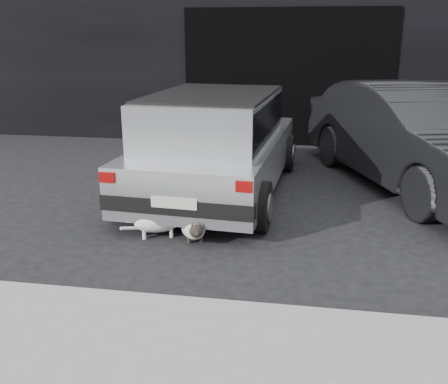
% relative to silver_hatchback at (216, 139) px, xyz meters
% --- Properties ---
extents(ground, '(80.00, 80.00, 0.00)m').
position_rel_silver_hatchback_xyz_m(ground, '(-0.21, -0.62, -0.76)').
color(ground, black).
rests_on(ground, ground).
extents(building_facade, '(34.00, 4.00, 5.00)m').
position_rel_silver_hatchback_xyz_m(building_facade, '(0.79, 5.38, 1.74)').
color(building_facade, black).
rests_on(building_facade, ground).
extents(garage_opening, '(4.00, 0.10, 2.60)m').
position_rel_silver_hatchback_xyz_m(garage_opening, '(0.79, 3.37, 0.54)').
color(garage_opening, black).
rests_on(garage_opening, ground).
extents(curb, '(18.00, 0.25, 0.12)m').
position_rel_silver_hatchback_xyz_m(curb, '(0.79, -3.22, -0.70)').
color(curb, gray).
rests_on(curb, ground).
extents(silver_hatchback, '(2.09, 3.89, 1.40)m').
position_rel_silver_hatchback_xyz_m(silver_hatchback, '(0.00, 0.00, 0.00)').
color(silver_hatchback, silver).
rests_on(silver_hatchback, ground).
extents(second_car, '(3.07, 4.74, 1.48)m').
position_rel_silver_hatchback_xyz_m(second_car, '(2.76, 0.75, -0.02)').
color(second_car, black).
rests_on(second_car, ground).
extents(cat_siamese, '(0.43, 0.73, 0.27)m').
position_rel_silver_hatchback_xyz_m(cat_siamese, '(0.05, -1.65, -0.64)').
color(cat_siamese, beige).
rests_on(cat_siamese, ground).
extents(cat_white, '(0.69, 0.40, 0.35)m').
position_rel_silver_hatchback_xyz_m(cat_white, '(-0.32, -1.64, -0.59)').
color(cat_white, silver).
rests_on(cat_white, ground).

